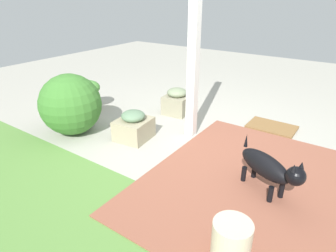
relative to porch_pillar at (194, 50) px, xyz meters
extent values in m
plane|color=#AAA79A|center=(-0.17, 0.21, -1.10)|extent=(12.00, 12.00, 0.00)
cube|color=#91533E|center=(-1.00, 0.62, -1.09)|extent=(1.80, 2.40, 0.02)
cube|color=white|center=(0.00, 0.00, 0.00)|extent=(0.11, 0.11, 2.20)
cube|color=gray|center=(0.56, -0.51, -0.96)|extent=(0.40, 0.40, 0.28)
ellipsoid|color=gray|center=(0.56, -0.51, -0.76)|extent=(0.30, 0.30, 0.14)
cube|color=tan|center=(0.54, 0.51, -0.97)|extent=(0.44, 0.47, 0.26)
ellipsoid|color=slate|center=(0.54, 0.51, -0.79)|extent=(0.30, 0.30, 0.13)
sphere|color=#3B752D|center=(1.32, 0.83, -0.71)|extent=(0.79, 0.79, 0.79)
cylinder|color=#9E5D37|center=(1.80, 0.13, -0.97)|extent=(0.21, 0.21, 0.26)
ellipsoid|color=#4C8E3A|center=(1.80, 0.13, -0.74)|extent=(0.37, 0.37, 0.22)
ellipsoid|color=black|center=(-1.15, 0.64, -0.83)|extent=(0.59, 0.44, 0.21)
sphere|color=black|center=(-1.44, 0.80, -0.74)|extent=(0.16, 0.16, 0.16)
cone|color=black|center=(-1.46, 0.76, -0.65)|extent=(0.05, 0.05, 0.07)
cone|color=black|center=(-1.42, 0.84, -0.65)|extent=(0.05, 0.05, 0.07)
cylinder|color=black|center=(-1.34, 0.66, -1.02)|extent=(0.05, 0.05, 0.17)
cylinder|color=black|center=(-1.27, 0.78, -1.02)|extent=(0.05, 0.05, 0.17)
cylinder|color=black|center=(-1.03, 0.50, -1.02)|extent=(0.05, 0.05, 0.17)
cylinder|color=black|center=(-0.96, 0.61, -1.02)|extent=(0.05, 0.05, 0.17)
cone|color=black|center=(-0.91, 0.51, -0.70)|extent=(0.04, 0.04, 0.13)
cylinder|color=beige|center=(-1.23, 1.56, -0.93)|extent=(0.27, 0.27, 0.34)
cube|color=brown|center=(-0.82, -0.82, -1.09)|extent=(0.63, 0.42, 0.03)
camera|label=1|loc=(-1.70, 2.98, 0.60)|focal=30.94mm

